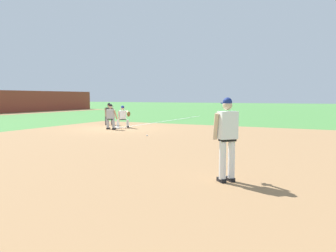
% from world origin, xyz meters
% --- Properties ---
extents(ground_plane, '(160.00, 160.00, 0.00)m').
position_xyz_m(ground_plane, '(0.00, 0.00, 0.00)').
color(ground_plane, '#47843D').
extents(infield_dirt_patch, '(18.00, 18.00, 0.01)m').
position_xyz_m(infield_dirt_patch, '(-4.50, -4.60, 0.00)').
color(infield_dirt_patch, '#9E754C').
rests_on(infield_dirt_patch, ground).
extents(foul_line_stripe, '(13.86, 0.10, 0.00)m').
position_xyz_m(foul_line_stripe, '(6.93, 0.00, 0.01)').
color(foul_line_stripe, white).
rests_on(foul_line_stripe, ground).
extents(first_base_bag, '(0.38, 0.38, 0.09)m').
position_xyz_m(first_base_bag, '(0.00, 0.00, 0.04)').
color(first_base_bag, white).
rests_on(first_base_bag, ground).
extents(baseball, '(0.07, 0.07, 0.07)m').
position_xyz_m(baseball, '(-2.49, -3.47, 0.04)').
color(baseball, white).
rests_on(baseball, ground).
extents(pitcher, '(0.85, 0.55, 1.86)m').
position_xyz_m(pitcher, '(-8.95, -9.19, 1.06)').
color(pitcher, black).
rests_on(pitcher, ground).
extents(first_baseman, '(0.74, 1.08, 1.34)m').
position_xyz_m(first_baseman, '(0.63, -0.03, 0.73)').
color(first_baseman, black).
rests_on(first_baseman, ground).
extents(baserunner, '(0.43, 0.59, 1.46)m').
position_xyz_m(baserunner, '(-0.59, 0.00, 0.79)').
color(baserunner, black).
rests_on(baserunner, ground).
extents(umpire, '(0.67, 0.67, 1.46)m').
position_xyz_m(umpire, '(1.79, 1.86, 0.79)').
color(umpire, black).
rests_on(umpire, ground).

